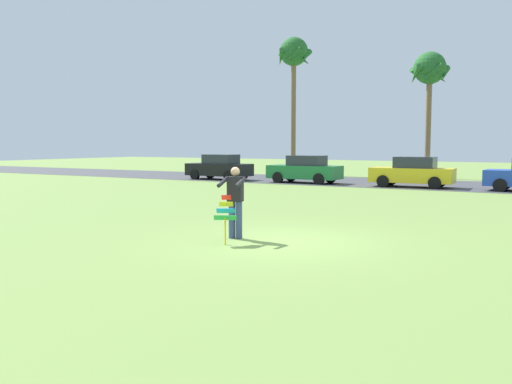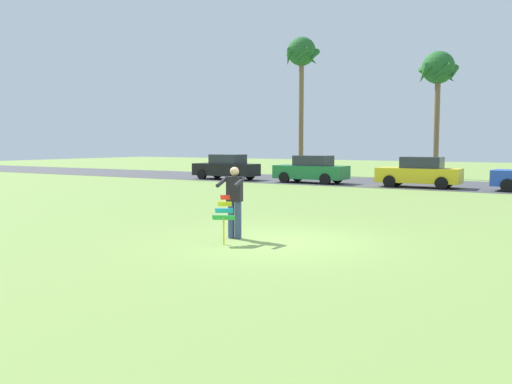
{
  "view_description": "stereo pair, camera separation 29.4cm",
  "coord_description": "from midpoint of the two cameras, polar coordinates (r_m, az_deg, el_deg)",
  "views": [
    {
      "loc": [
        5.8,
        -11.14,
        2.29
      ],
      "look_at": [
        -1.09,
        0.88,
        1.05
      ],
      "focal_mm": 38.13,
      "sensor_mm": 36.0,
      "label": 1
    },
    {
      "loc": [
        6.05,
        -10.99,
        2.29
      ],
      "look_at": [
        -1.09,
        0.88,
        1.05
      ],
      "focal_mm": 38.13,
      "sensor_mm": 36.0,
      "label": 2
    }
  ],
  "objects": [
    {
      "name": "ground_plane",
      "position": [
        12.76,
        2.84,
        -5.23
      ],
      "size": [
        120.0,
        120.0,
        0.0
      ],
      "primitive_type": "plane",
      "color": "olive"
    },
    {
      "name": "road_strip",
      "position": [
        31.66,
        20.18,
        0.66
      ],
      "size": [
        120.0,
        8.0,
        0.01
      ],
      "primitive_type": "cube",
      "color": "#424247",
      "rests_on": "ground"
    },
    {
      "name": "person_kite_flyer",
      "position": [
        13.05,
        -1.65,
        -0.78
      ],
      "size": [
        0.64,
        0.72,
        1.73
      ],
      "color": "#384772",
      "rests_on": "ground"
    },
    {
      "name": "kite_held",
      "position": [
        12.44,
        -2.68,
        -2.12
      ],
      "size": [
        0.63,
        0.73,
        1.09
      ],
      "color": "red",
      "rests_on": "ground"
    },
    {
      "name": "parked_car_black",
      "position": [
        34.53,
        -2.89,
        2.59
      ],
      "size": [
        4.26,
        1.96,
        1.6
      ],
      "color": "black",
      "rests_on": "ground"
    },
    {
      "name": "parked_car_green",
      "position": [
        31.6,
        6.1,
        2.33
      ],
      "size": [
        4.24,
        1.92,
        1.6
      ],
      "color": "#1E7238",
      "rests_on": "ground"
    },
    {
      "name": "parked_car_yellow",
      "position": [
        29.53,
        17.04,
        1.95
      ],
      "size": [
        4.25,
        1.93,
        1.6
      ],
      "color": "yellow",
      "rests_on": "ground"
    },
    {
      "name": "palm_tree_left_near",
      "position": [
        41.2,
        5.01,
        13.8
      ],
      "size": [
        2.58,
        2.71,
        10.08
      ],
      "color": "brown",
      "rests_on": "ground"
    },
    {
      "name": "palm_tree_right_near",
      "position": [
        38.04,
        18.77,
        11.75
      ],
      "size": [
        2.58,
        2.71,
        8.26
      ],
      "color": "brown",
      "rests_on": "ground"
    }
  ]
}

